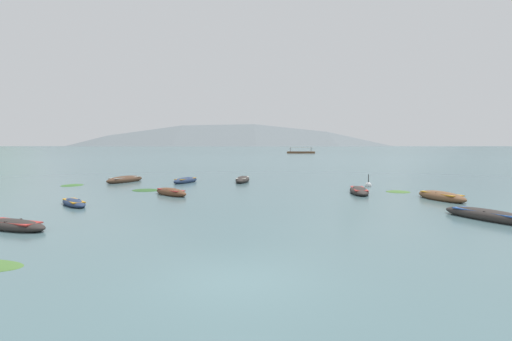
{
  "coord_description": "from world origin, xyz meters",
  "views": [
    {
      "loc": [
        -0.23,
        -9.67,
        3.34
      ],
      "look_at": [
        2.49,
        28.33,
        0.9
      ],
      "focal_mm": 28.1,
      "sensor_mm": 36.0,
      "label": 1
    }
  ],
  "objects_px": {
    "rowboat_3": "(359,191)",
    "mooring_buoy": "(368,185)",
    "rowboat_2": "(74,203)",
    "rowboat_8": "(125,180)",
    "rowboat_0": "(171,192)",
    "rowboat_4": "(489,216)",
    "rowboat_5": "(185,181)",
    "rowboat_7": "(14,225)",
    "ferry_0": "(301,152)",
    "rowboat_6": "(243,180)",
    "rowboat_1": "(441,196)"
  },
  "relations": [
    {
      "from": "ferry_0",
      "to": "rowboat_0",
      "type": "bearing_deg",
      "value": -104.15
    },
    {
      "from": "rowboat_7",
      "to": "rowboat_8",
      "type": "height_order",
      "value": "rowboat_8"
    },
    {
      "from": "rowboat_1",
      "to": "rowboat_2",
      "type": "xyz_separation_m",
      "value": [
        -21.48,
        -0.72,
        -0.06
      ]
    },
    {
      "from": "rowboat_3",
      "to": "rowboat_7",
      "type": "bearing_deg",
      "value": -148.92
    },
    {
      "from": "rowboat_6",
      "to": "rowboat_7",
      "type": "xyz_separation_m",
      "value": [
        -9.86,
        -19.66,
        -0.05
      ]
    },
    {
      "from": "rowboat_4",
      "to": "rowboat_5",
      "type": "xyz_separation_m",
      "value": [
        -15.34,
        18.7,
        0.0
      ]
    },
    {
      "from": "rowboat_2",
      "to": "ferry_0",
      "type": "bearing_deg",
      "value": 74.4
    },
    {
      "from": "rowboat_2",
      "to": "ferry_0",
      "type": "relative_size",
      "value": 0.28
    },
    {
      "from": "rowboat_2",
      "to": "rowboat_7",
      "type": "bearing_deg",
      "value": -90.1
    },
    {
      "from": "ferry_0",
      "to": "mooring_buoy",
      "type": "bearing_deg",
      "value": -98.06
    },
    {
      "from": "rowboat_6",
      "to": "rowboat_7",
      "type": "relative_size",
      "value": 1.18
    },
    {
      "from": "rowboat_7",
      "to": "rowboat_8",
      "type": "xyz_separation_m",
      "value": [
        -0.71,
        20.22,
        0.06
      ]
    },
    {
      "from": "rowboat_4",
      "to": "rowboat_8",
      "type": "distance_m",
      "value": 28.69
    },
    {
      "from": "rowboat_1",
      "to": "rowboat_5",
      "type": "height_order",
      "value": "rowboat_1"
    },
    {
      "from": "rowboat_6",
      "to": "rowboat_2",
      "type": "bearing_deg",
      "value": -126.28
    },
    {
      "from": "ferry_0",
      "to": "mooring_buoy",
      "type": "height_order",
      "value": "ferry_0"
    },
    {
      "from": "rowboat_3",
      "to": "mooring_buoy",
      "type": "distance_m",
      "value": 4.74
    },
    {
      "from": "rowboat_3",
      "to": "ferry_0",
      "type": "xyz_separation_m",
      "value": [
        20.03,
        130.36,
        0.28
      ]
    },
    {
      "from": "rowboat_7",
      "to": "mooring_buoy",
      "type": "bearing_deg",
      "value": 36.85
    },
    {
      "from": "rowboat_7",
      "to": "mooring_buoy",
      "type": "relative_size",
      "value": 3.06
    },
    {
      "from": "rowboat_1",
      "to": "rowboat_6",
      "type": "distance_m",
      "value": 17.22
    },
    {
      "from": "rowboat_3",
      "to": "rowboat_5",
      "type": "bearing_deg",
      "value": 146.04
    },
    {
      "from": "ferry_0",
      "to": "rowboat_8",
      "type": "bearing_deg",
      "value": -107.61
    },
    {
      "from": "rowboat_2",
      "to": "rowboat_8",
      "type": "bearing_deg",
      "value": 92.96
    },
    {
      "from": "rowboat_4",
      "to": "rowboat_0",
      "type": "bearing_deg",
      "value": 147.07
    },
    {
      "from": "rowboat_1",
      "to": "rowboat_7",
      "type": "distance_m",
      "value": 22.6
    },
    {
      "from": "rowboat_3",
      "to": "rowboat_4",
      "type": "height_order",
      "value": "rowboat_4"
    },
    {
      "from": "rowboat_2",
      "to": "mooring_buoy",
      "type": "distance_m",
      "value": 21.53
    },
    {
      "from": "rowboat_1",
      "to": "ferry_0",
      "type": "distance_m",
      "value": 134.96
    },
    {
      "from": "rowboat_6",
      "to": "ferry_0",
      "type": "xyz_separation_m",
      "value": [
        27.76,
        121.3,
        0.24
      ]
    },
    {
      "from": "rowboat_1",
      "to": "rowboat_8",
      "type": "xyz_separation_m",
      "value": [
        -22.21,
        13.25,
        0.02
      ]
    },
    {
      "from": "rowboat_2",
      "to": "mooring_buoy",
      "type": "bearing_deg",
      "value": 23.44
    },
    {
      "from": "rowboat_1",
      "to": "rowboat_5",
      "type": "distance_m",
      "value": 20.71
    },
    {
      "from": "rowboat_1",
      "to": "ferry_0",
      "type": "height_order",
      "value": "ferry_0"
    },
    {
      "from": "rowboat_6",
      "to": "rowboat_7",
      "type": "distance_m",
      "value": 21.99
    },
    {
      "from": "rowboat_4",
      "to": "rowboat_3",
      "type": "bearing_deg",
      "value": 104.19
    },
    {
      "from": "mooring_buoy",
      "to": "rowboat_4",
      "type": "bearing_deg",
      "value": -88.5
    },
    {
      "from": "rowboat_1",
      "to": "rowboat_3",
      "type": "bearing_deg",
      "value": 137.14
    },
    {
      "from": "rowboat_7",
      "to": "rowboat_3",
      "type": "bearing_deg",
      "value": 31.08
    },
    {
      "from": "rowboat_4",
      "to": "ferry_0",
      "type": "distance_m",
      "value": 141.53
    },
    {
      "from": "ferry_0",
      "to": "mooring_buoy",
      "type": "distance_m",
      "value": 127.41
    },
    {
      "from": "rowboat_3",
      "to": "rowboat_4",
      "type": "xyz_separation_m",
      "value": [
        2.55,
        -10.09,
        0.02
      ]
    },
    {
      "from": "rowboat_1",
      "to": "ferry_0",
      "type": "relative_size",
      "value": 0.36
    },
    {
      "from": "rowboat_8",
      "to": "rowboat_5",
      "type": "bearing_deg",
      "value": -10.31
    },
    {
      "from": "rowboat_8",
      "to": "rowboat_0",
      "type": "bearing_deg",
      "value": -60.76
    },
    {
      "from": "rowboat_2",
      "to": "rowboat_8",
      "type": "relative_size",
      "value": 0.71
    },
    {
      "from": "rowboat_1",
      "to": "rowboat_3",
      "type": "relative_size",
      "value": 0.91
    },
    {
      "from": "rowboat_5",
      "to": "rowboat_7",
      "type": "distance_m",
      "value": 19.8
    },
    {
      "from": "rowboat_2",
      "to": "rowboat_7",
      "type": "xyz_separation_m",
      "value": [
        -0.01,
        -6.25,
        0.02
      ]
    },
    {
      "from": "rowboat_5",
      "to": "mooring_buoy",
      "type": "bearing_deg",
      "value": -16.41
    }
  ]
}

